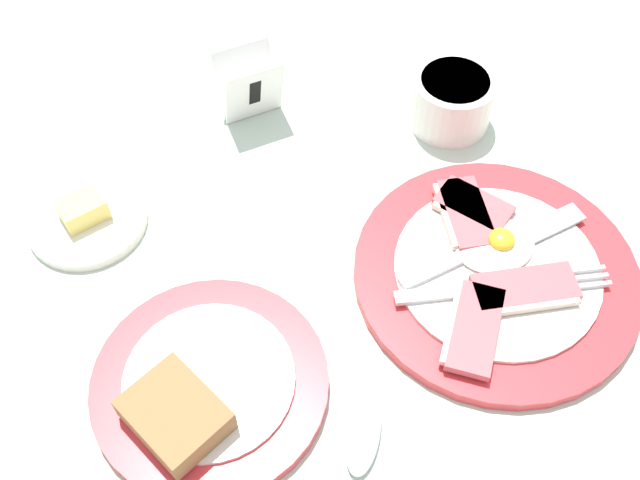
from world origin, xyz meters
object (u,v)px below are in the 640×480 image
at_px(number_card, 250,86).
at_px(teaspoon_by_saucer, 358,467).
at_px(breakfast_plate, 495,271).
at_px(sugar_cup, 452,99).
at_px(butter_dish, 86,218).
at_px(bread_plate, 204,388).

bearing_deg(number_card, teaspoon_by_saucer, -99.88).
height_order(breakfast_plate, number_card, number_card).
height_order(breakfast_plate, sugar_cup, sugar_cup).
relative_size(butter_dish, teaspoon_by_saucer, 0.64).
bearing_deg(breakfast_plate, bread_plate, -178.41).
relative_size(breakfast_plate, bread_plate, 1.32).
xyz_separation_m(breakfast_plate, bread_plate, (-0.27, -0.01, 0.00)).
bearing_deg(bread_plate, number_card, 63.29).
bearing_deg(butter_dish, sugar_cup, -2.00).
xyz_separation_m(number_card, teaspoon_by_saucer, (-0.06, -0.38, -0.03)).
xyz_separation_m(breakfast_plate, teaspoon_by_saucer, (-0.18, -0.11, -0.00)).
height_order(breakfast_plate, teaspoon_by_saucer, breakfast_plate).
bearing_deg(number_card, bread_plate, -118.40).
height_order(bread_plate, number_card, number_card).
xyz_separation_m(sugar_cup, number_card, (-0.18, 0.09, 0.01)).
bearing_deg(teaspoon_by_saucer, butter_dish, 57.15).
distance_m(sugar_cup, teaspoon_by_saucer, 0.38).
distance_m(sugar_cup, number_card, 0.20).
distance_m(sugar_cup, butter_dish, 0.37).
distance_m(breakfast_plate, sugar_cup, 0.19).
bearing_deg(sugar_cup, number_card, 154.28).
height_order(breakfast_plate, bread_plate, bread_plate).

